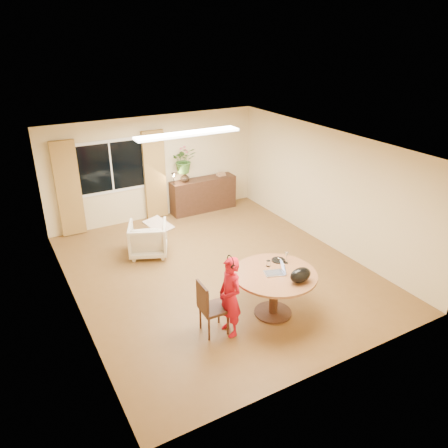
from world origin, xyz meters
name	(u,v)px	position (x,y,z in m)	size (l,w,h in m)	color
floor	(217,270)	(0.00, 0.00, 0.00)	(6.50, 6.50, 0.00)	brown
ceiling	(216,145)	(0.00, 0.00, 2.60)	(6.50, 6.50, 0.00)	white
wall_back	(155,168)	(0.00, 3.25, 1.30)	(5.50, 5.50, 0.00)	beige
wall_left	(69,243)	(-2.75, 0.00, 1.30)	(6.50, 6.50, 0.00)	beige
wall_right	(327,188)	(2.75, 0.00, 1.30)	(6.50, 6.50, 0.00)	beige
window	(111,167)	(-1.10, 3.23, 1.50)	(1.70, 0.03, 1.30)	white
curtain_left	(68,189)	(-2.15, 3.15, 1.15)	(0.55, 0.08, 2.25)	olive
curtain_right	(155,175)	(-0.05, 3.15, 1.15)	(0.55, 0.08, 2.25)	olive
ceiling_panel	(188,134)	(0.00, 1.20, 2.57)	(2.20, 0.35, 0.05)	white
dining_table	(275,282)	(0.15, -1.75, 0.63)	(1.41, 1.41, 0.80)	brown
dining_chair	(214,307)	(-0.97, -1.68, 0.47)	(0.45, 0.41, 0.94)	#311D10
child	(230,297)	(-0.75, -1.83, 0.67)	(0.32, 0.49, 1.35)	red
laptop	(274,268)	(0.14, -1.75, 0.91)	(0.34, 0.22, 0.22)	#B7B7BC
tumbler	(268,263)	(0.19, -1.50, 0.85)	(0.07, 0.07, 0.11)	white
wine_glass	(286,258)	(0.52, -1.56, 0.91)	(0.07, 0.07, 0.21)	white
pot_lid	(278,260)	(0.45, -1.43, 0.82)	(0.24, 0.24, 0.04)	white
handbag	(300,275)	(0.34, -2.17, 0.93)	(0.38, 0.22, 0.25)	black
armchair	(148,239)	(-0.95, 1.35, 0.37)	(0.79, 0.81, 0.74)	beige
throw	(158,222)	(-0.72, 1.28, 0.75)	(0.45, 0.55, 0.03)	beige
sideboard	(203,195)	(1.21, 3.01, 0.44)	(1.78, 0.43, 0.89)	#311D10
vase	(185,177)	(0.70, 3.01, 1.01)	(0.24, 0.24, 0.25)	black
bouquet	(184,160)	(0.69, 3.01, 1.47)	(0.59, 0.51, 0.66)	#346927
book_stack	(221,174)	(1.76, 3.01, 0.93)	(0.22, 0.16, 0.09)	#8B6447
desk_lamp	(174,179)	(0.37, 2.96, 1.04)	(0.13, 0.13, 0.31)	black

